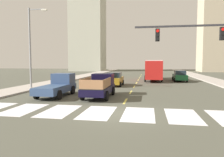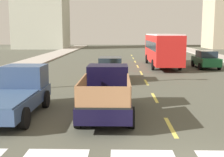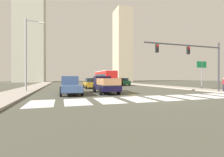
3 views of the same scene
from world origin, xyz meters
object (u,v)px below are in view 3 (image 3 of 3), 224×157
object	(u,v)px
city_bus	(105,77)
streetlight_left	(27,52)
sedan_near_right	(90,83)
pickup_dark	(70,86)
traffic_signal_gantry	(197,56)
direction_sign_green	(202,69)
pedestrian_walking	(224,83)
sedan_mid	(123,82)
pickup_stakebed	(105,85)

from	to	relation	value
city_bus	streetlight_left	size ratio (longest dim) A/B	1.20
sedan_near_right	pickup_dark	bearing A→B (deg)	-115.77
city_bus	traffic_signal_gantry	world-z (taller)	traffic_signal_gantry
pickup_dark	direction_sign_green	world-z (taller)	direction_sign_green
traffic_signal_gantry	city_bus	bearing A→B (deg)	103.47
traffic_signal_gantry	streetlight_left	distance (m)	20.18
sedan_near_right	traffic_signal_gantry	bearing A→B (deg)	-52.95
city_bus	pedestrian_walking	bearing A→B (deg)	-67.00
sedan_near_right	pedestrian_walking	xyz separation A→B (m)	(14.17, -12.30, 0.26)
city_bus	sedan_near_right	xyz separation A→B (m)	(-5.02, -9.26, -1.09)
pedestrian_walking	city_bus	bearing A→B (deg)	-117.00
city_bus	streetlight_left	xyz separation A→B (m)	(-13.67, -14.07, 3.02)
sedan_near_right	direction_sign_green	world-z (taller)	direction_sign_green
pickup_dark	sedan_near_right	size ratio (longest dim) A/B	1.18
sedan_mid	traffic_signal_gantry	world-z (taller)	traffic_signal_gantry
direction_sign_green	streetlight_left	world-z (taller)	streetlight_left
sedan_near_right	direction_sign_green	size ratio (longest dim) A/B	1.05
traffic_signal_gantry	pedestrian_walking	bearing A→B (deg)	-2.34
pickup_dark	sedan_near_right	bearing A→B (deg)	66.34
sedan_mid	streetlight_left	xyz separation A→B (m)	(-17.77, -12.77, 4.11)
pickup_dark	pedestrian_walking	distance (m)	18.25
sedan_near_right	pedestrian_walking	bearing A→B (deg)	-43.79
sedan_near_right	streetlight_left	world-z (taller)	streetlight_left
pickup_stakebed	sedan_mid	bearing A→B (deg)	61.07
city_bus	traffic_signal_gantry	distance (m)	22.12
sedan_near_right	traffic_signal_gantry	size ratio (longest dim) A/B	0.43
pickup_stakebed	pickup_dark	distance (m)	3.86
direction_sign_green	pedestrian_walking	size ratio (longest dim) A/B	2.56
pickup_stakebed	sedan_near_right	distance (m)	8.77
pickup_dark	pedestrian_walking	world-z (taller)	pickup_dark
traffic_signal_gantry	pickup_stakebed	bearing A→B (deg)	161.46
pickup_stakebed	traffic_signal_gantry	size ratio (longest dim) A/B	0.51
city_bus	pickup_dark	bearing A→B (deg)	-115.82
pickup_stakebed	city_bus	bearing A→B (deg)	74.15
sedan_mid	direction_sign_green	world-z (taller)	direction_sign_green
pickup_stakebed	pickup_dark	xyz separation A→B (m)	(-3.86, -0.10, -0.02)
pickup_stakebed	direction_sign_green	bearing A→B (deg)	-1.19
pickup_stakebed	pedestrian_walking	bearing A→B (deg)	-14.71
pickup_stakebed	sedan_mid	size ratio (longest dim) A/B	1.18
pickup_dark	streetlight_left	world-z (taller)	streetlight_left
sedan_mid	traffic_signal_gantry	xyz separation A→B (m)	(1.02, -20.09, 3.39)
sedan_near_right	sedan_mid	distance (m)	12.10
pickup_stakebed	traffic_signal_gantry	world-z (taller)	traffic_signal_gantry
pickup_stakebed	city_bus	distance (m)	18.71
sedan_near_right	sedan_mid	xyz separation A→B (m)	(9.12, 7.96, 0.00)
sedan_near_right	sedan_mid	size ratio (longest dim) A/B	1.00
city_bus	streetlight_left	distance (m)	19.85
city_bus	streetlight_left	world-z (taller)	streetlight_left
traffic_signal_gantry	streetlight_left	bearing A→B (deg)	158.72
city_bus	traffic_signal_gantry	xyz separation A→B (m)	(5.12, -21.39, 2.29)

